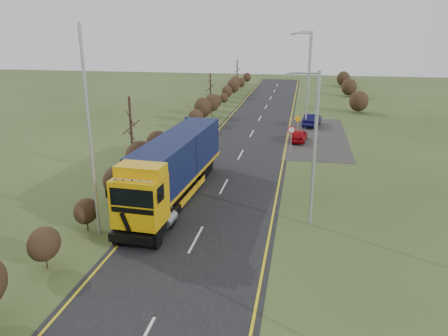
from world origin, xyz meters
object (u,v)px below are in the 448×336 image
at_px(lorry, 174,165).
at_px(speed_sign, 291,134).
at_px(car_red_hatchback, 299,135).
at_px(car_blue_sedan, 312,120).
at_px(streetlight_near, 313,144).

distance_m(lorry, speed_sign, 13.64).
height_order(car_red_hatchback, speed_sign, speed_sign).
bearing_deg(speed_sign, car_blue_sedan, 80.81).
bearing_deg(lorry, streetlight_near, -12.20).
distance_m(car_red_hatchback, speed_sign, 4.79).
xyz_separation_m(lorry, car_red_hatchback, (7.49, 16.36, -1.67)).
bearing_deg(speed_sign, lorry, -120.39).
distance_m(car_red_hatchback, car_blue_sedan, 7.37).
distance_m(car_blue_sedan, speed_sign, 12.06).
bearing_deg(lorry, car_red_hatchback, 68.68).
height_order(car_red_hatchback, car_blue_sedan, car_blue_sedan).
relative_size(car_blue_sedan, streetlight_near, 0.50).
relative_size(car_blue_sedan, speed_sign, 1.67).
relative_size(streetlight_near, speed_sign, 3.37).
bearing_deg(car_red_hatchback, car_blue_sedan, -94.82).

